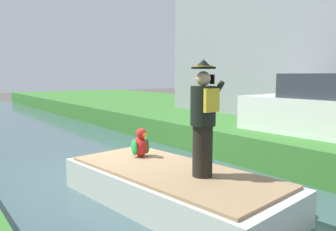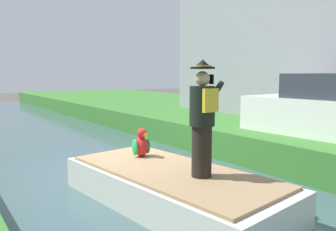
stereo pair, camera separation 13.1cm
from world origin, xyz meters
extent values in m
plane|color=#4C4742|center=(0.00, 0.00, 0.00)|extent=(80.00, 80.00, 0.00)
cube|color=#3D565B|center=(0.00, 0.00, 0.05)|extent=(5.51, 48.00, 0.10)
cube|color=#38752D|center=(7.68, 0.00, 0.43)|extent=(9.86, 48.00, 0.86)
cube|color=silver|center=(0.00, -1.91, 0.38)|extent=(2.28, 4.38, 0.56)
cube|color=#997A56|center=(0.00, -1.91, 0.69)|extent=(2.10, 4.03, 0.05)
cylinder|color=black|center=(0.17, -2.50, 1.12)|extent=(0.32, 0.32, 0.82)
cylinder|color=black|center=(0.17, -2.50, 1.84)|extent=(0.40, 0.40, 0.62)
cube|color=gold|center=(0.17, -2.69, 1.94)|extent=(0.28, 0.06, 0.36)
sphere|color=#DBA884|center=(0.17, -2.50, 2.27)|extent=(0.23, 0.23, 0.23)
cylinder|color=black|center=(0.17, -2.50, 2.43)|extent=(0.38, 0.38, 0.03)
cone|color=black|center=(0.17, -2.50, 2.50)|extent=(0.26, 0.26, 0.12)
cylinder|color=gold|center=(0.17, -2.50, 2.46)|extent=(0.29, 0.29, 0.02)
cylinder|color=black|center=(0.39, -2.54, 2.02)|extent=(0.38, 0.09, 0.43)
cube|color=black|center=(0.30, -2.56, 2.26)|extent=(0.03, 0.08, 0.15)
ellipsoid|color=red|center=(0.06, -0.81, 0.91)|extent=(0.26, 0.32, 0.40)
sphere|color=red|center=(0.06, -0.85, 1.18)|extent=(0.20, 0.20, 0.20)
cone|color=yellow|center=(0.06, -0.95, 1.17)|extent=(0.09, 0.09, 0.09)
ellipsoid|color=green|center=(-0.08, -0.81, 0.91)|extent=(0.08, 0.20, 0.32)
ellipsoid|color=green|center=(0.20, -0.81, 0.91)|extent=(0.08, 0.20, 0.32)
cube|color=white|center=(4.56, -2.10, 1.31)|extent=(1.87, 4.07, 0.90)
cube|color=#2D333D|center=(4.56, -2.30, 2.06)|extent=(1.54, 2.26, 0.60)
camera|label=1|loc=(-3.37, -6.35, 2.32)|focal=35.71mm
camera|label=2|loc=(-3.26, -6.42, 2.32)|focal=35.71mm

